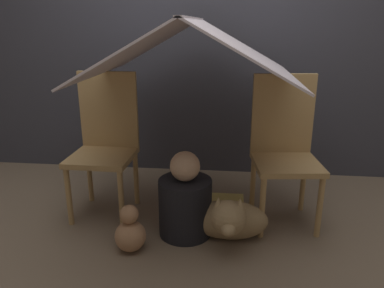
# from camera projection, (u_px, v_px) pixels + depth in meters

# --- Properties ---
(ground_plane) EXTENTS (8.80, 8.80, 0.00)m
(ground_plane) POSITION_uv_depth(u_px,v_px,m) (189.00, 231.00, 2.40)
(ground_plane) COLOR #7A6651
(wall_back) EXTENTS (7.00, 0.05, 2.50)m
(wall_back) POSITION_uv_depth(u_px,v_px,m) (204.00, 26.00, 3.04)
(wall_back) COLOR #3D3D47
(wall_back) RESTS_ON ground_plane
(chair_left) EXTENTS (0.42, 0.42, 0.96)m
(chair_left) POSITION_uv_depth(u_px,v_px,m) (105.00, 140.00, 2.56)
(chair_left) COLOR tan
(chair_left) RESTS_ON ground_plane
(chair_right) EXTENTS (0.45, 0.45, 0.96)m
(chair_right) POSITION_uv_depth(u_px,v_px,m) (284.00, 146.00, 2.44)
(chair_right) COLOR tan
(chair_right) RESTS_ON ground_plane
(sheet_canopy) EXTENTS (1.22, 1.20, 0.35)m
(sheet_canopy) POSITION_uv_depth(u_px,v_px,m) (192.00, 47.00, 2.22)
(sheet_canopy) COLOR silver
(person_front) EXTENTS (0.33, 0.33, 0.55)m
(person_front) POSITION_uv_depth(u_px,v_px,m) (185.00, 202.00, 2.32)
(person_front) COLOR black
(person_front) RESTS_ON ground_plane
(dog) EXTENTS (0.48, 0.42, 0.36)m
(dog) POSITION_uv_depth(u_px,v_px,m) (228.00, 219.00, 2.23)
(dog) COLOR #9E7F56
(dog) RESTS_ON ground_plane
(floor_cushion) EXTENTS (0.34, 0.28, 0.10)m
(floor_cushion) POSITION_uv_depth(u_px,v_px,m) (219.00, 208.00, 2.60)
(floor_cushion) COLOR #E5CC66
(floor_cushion) RESTS_ON ground_plane
(plush_toy) EXTENTS (0.18, 0.18, 0.29)m
(plush_toy) POSITION_uv_depth(u_px,v_px,m) (130.00, 232.00, 2.17)
(plush_toy) COLOR tan
(plush_toy) RESTS_ON ground_plane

